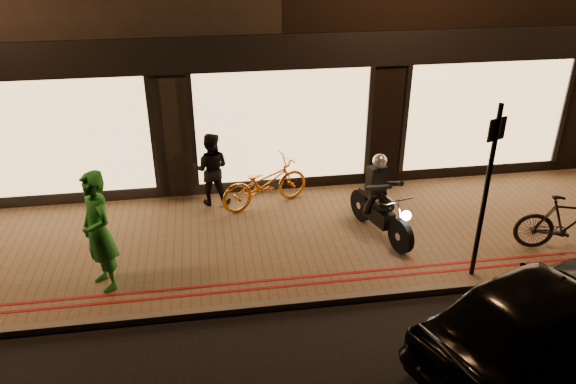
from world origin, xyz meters
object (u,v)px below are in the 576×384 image
object	(u,v)px
motorcycle	(380,205)
sign_post	(487,185)
person_green	(98,232)
parked_car	(545,316)
bicycle_gold	(265,183)

from	to	relation	value
motorcycle	sign_post	world-z (taller)	sign_post
person_green	parked_car	world-z (taller)	person_green
person_green	parked_car	xyz separation A→B (m)	(6.17, -2.49, -0.44)
sign_post	person_green	size ratio (longest dim) A/B	1.48
motorcycle	sign_post	xyz separation A→B (m)	(1.18, -1.53, 1.06)
motorcycle	person_green	world-z (taller)	person_green
motorcycle	sign_post	bearing A→B (deg)	-69.20
sign_post	person_green	xyz separation A→B (m)	(-6.07, 0.63, -0.66)
parked_car	motorcycle	bearing A→B (deg)	-1.21
parked_car	bicycle_gold	bearing A→B (deg)	11.90
motorcycle	parked_car	xyz separation A→B (m)	(1.28, -3.39, -0.04)
motorcycle	sign_post	size ratio (longest dim) A/B	0.63
sign_post	parked_car	world-z (taller)	sign_post
motorcycle	person_green	distance (m)	4.99
sign_post	bicycle_gold	world-z (taller)	sign_post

